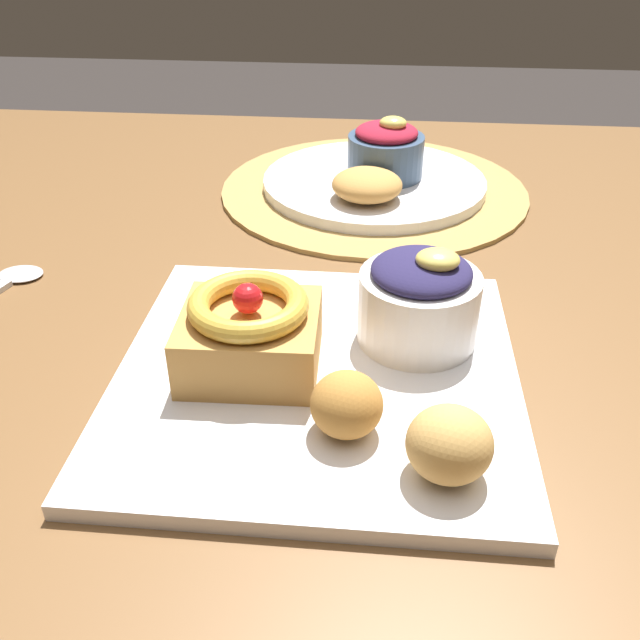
% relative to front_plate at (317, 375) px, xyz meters
% --- Properties ---
extents(dining_table, '(1.53, 0.92, 0.73)m').
position_rel_front_plate_xyz_m(dining_table, '(0.07, 0.16, -0.09)').
color(dining_table, brown).
rests_on(dining_table, ground_plane).
extents(woven_placemat, '(0.34, 0.34, 0.00)m').
position_rel_front_plate_xyz_m(woven_placemat, '(0.03, 0.35, -0.00)').
color(woven_placemat, '#AD894C').
rests_on(woven_placemat, dining_table).
extents(front_plate, '(0.28, 0.28, 0.01)m').
position_rel_front_plate_xyz_m(front_plate, '(0.00, 0.00, 0.00)').
color(front_plate, white).
rests_on(front_plate, dining_table).
extents(cake_slice, '(0.10, 0.09, 0.07)m').
position_rel_front_plate_xyz_m(cake_slice, '(-0.05, -0.00, 0.03)').
color(cake_slice, '#C68E47').
rests_on(cake_slice, front_plate).
extents(berry_ramekin, '(0.09, 0.09, 0.08)m').
position_rel_front_plate_xyz_m(berry_ramekin, '(0.07, 0.04, 0.04)').
color(berry_ramekin, white).
rests_on(berry_ramekin, front_plate).
extents(fritter_front, '(0.05, 0.05, 0.04)m').
position_rel_front_plate_xyz_m(fritter_front, '(0.02, -0.06, 0.03)').
color(fritter_front, '#BC7F38').
rests_on(fritter_front, front_plate).
extents(fritter_middle, '(0.05, 0.05, 0.05)m').
position_rel_front_plate_xyz_m(fritter_middle, '(0.08, -0.09, 0.03)').
color(fritter_middle, tan).
rests_on(fritter_middle, front_plate).
extents(back_plate, '(0.25, 0.25, 0.01)m').
position_rel_front_plate_xyz_m(back_plate, '(0.03, 0.35, 0.01)').
color(back_plate, white).
rests_on(back_plate, woven_placemat).
extents(back_ramekin, '(0.08, 0.08, 0.07)m').
position_rel_front_plate_xyz_m(back_ramekin, '(0.04, 0.36, 0.04)').
color(back_ramekin, '#3D5675').
rests_on(back_ramekin, back_plate).
extents(back_pastry, '(0.07, 0.07, 0.03)m').
position_rel_front_plate_xyz_m(back_pastry, '(0.02, 0.29, 0.03)').
color(back_pastry, '#C68E47').
rests_on(back_pastry, back_plate).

